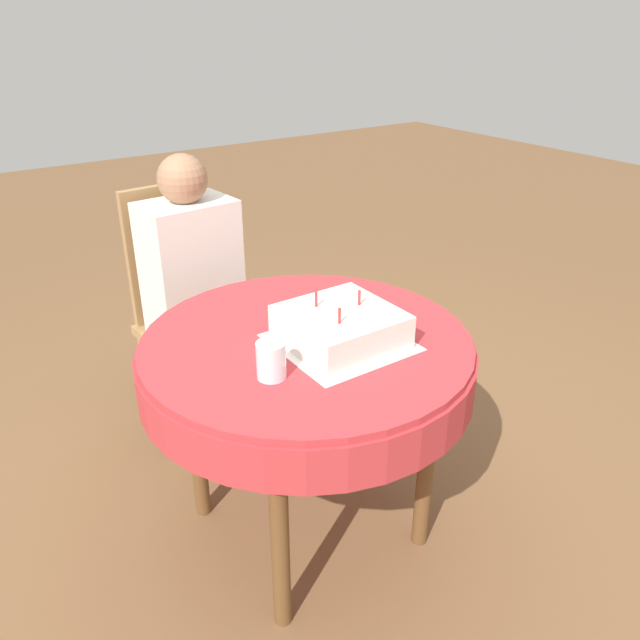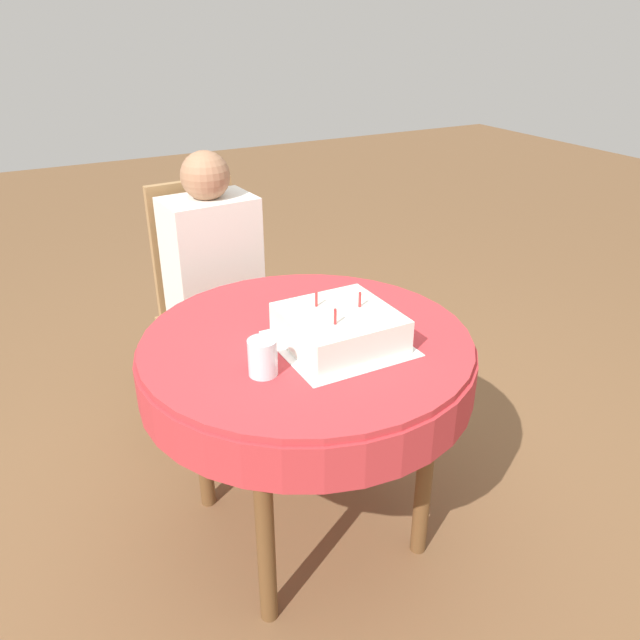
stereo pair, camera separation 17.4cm
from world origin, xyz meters
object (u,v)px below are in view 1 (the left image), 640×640
(chair, at_px, (186,306))
(birthday_cake, at_px, (340,327))
(drinking_glass, at_px, (271,360))
(person, at_px, (195,276))

(chair, xyz_separation_m, birthday_cake, (0.08, -0.91, 0.27))
(birthday_cake, height_order, drinking_glass, birthday_cake)
(person, distance_m, drinking_glass, 0.88)
(chair, distance_m, drinking_glass, 1.01)
(drinking_glass, bearing_deg, birthday_cake, 10.71)
(person, bearing_deg, birthday_cake, -88.69)
(person, bearing_deg, drinking_glass, -105.53)
(chair, height_order, drinking_glass, chair)
(chair, relative_size, person, 0.87)
(chair, bearing_deg, person, -90.00)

